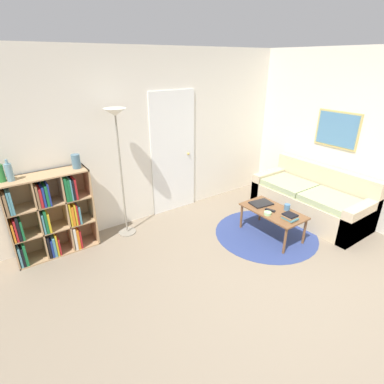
# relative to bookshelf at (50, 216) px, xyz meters

# --- Properties ---
(ground_plane) EXTENTS (14.00, 14.00, 0.00)m
(ground_plane) POSITION_rel_bookshelf_xyz_m (1.76, -2.42, -0.55)
(ground_plane) COLOR gray
(wall_back) EXTENTS (7.71, 0.11, 2.60)m
(wall_back) POSITION_rel_bookshelf_xyz_m (1.77, 0.21, 0.73)
(wall_back) COLOR silver
(wall_back) RESTS_ON ground_plane
(wall_right) EXTENTS (0.08, 5.61, 2.60)m
(wall_right) POSITION_rel_bookshelf_xyz_m (4.15, -1.12, 0.75)
(wall_right) COLOR silver
(wall_right) RESTS_ON ground_plane
(rug) EXTENTS (1.51, 1.51, 0.01)m
(rug) POSITION_rel_bookshelf_xyz_m (2.68, -1.34, -0.55)
(rug) COLOR navy
(rug) RESTS_ON ground_plane
(bookshelf) EXTENTS (1.03, 0.34, 1.12)m
(bookshelf) POSITION_rel_bookshelf_xyz_m (0.00, 0.00, 0.00)
(bookshelf) COLOR tan
(bookshelf) RESTS_ON ground_plane
(floor_lamp) EXTENTS (0.29, 0.29, 1.85)m
(floor_lamp) POSITION_rel_bookshelf_xyz_m (0.99, -0.10, 0.99)
(floor_lamp) COLOR gray
(floor_lamp) RESTS_ON ground_plane
(couch) EXTENTS (0.83, 1.83, 0.82)m
(couch) POSITION_rel_bookshelf_xyz_m (3.75, -1.35, -0.27)
(couch) COLOR #CCB793
(couch) RESTS_ON ground_plane
(coffee_table) EXTENTS (0.50, 0.91, 0.42)m
(coffee_table) POSITION_rel_bookshelf_xyz_m (2.71, -1.40, -0.18)
(coffee_table) COLOR brown
(coffee_table) RESTS_ON ground_plane
(laptop) EXTENTS (0.34, 0.27, 0.02)m
(laptop) POSITION_rel_bookshelf_xyz_m (2.73, -1.16, -0.13)
(laptop) COLOR black
(laptop) RESTS_ON coffee_table
(bowl) EXTENTS (0.10, 0.10, 0.04)m
(bowl) POSITION_rel_bookshelf_xyz_m (2.55, -1.45, -0.11)
(bowl) COLOR #9ED193
(bowl) RESTS_ON coffee_table
(book_stack_on_table) EXTENTS (0.17, 0.19, 0.07)m
(book_stack_on_table) POSITION_rel_bookshelf_xyz_m (2.68, -1.71, -0.10)
(book_stack_on_table) COLOR olive
(book_stack_on_table) RESTS_ON coffee_table
(cup) EXTENTS (0.08, 0.08, 0.09)m
(cup) POSITION_rel_bookshelf_xyz_m (2.88, -1.51, -0.09)
(cup) COLOR teal
(cup) RESTS_ON coffee_table
(remote) EXTENTS (0.09, 0.15, 0.02)m
(remote) POSITION_rel_bookshelf_xyz_m (2.67, -1.39, -0.13)
(remote) COLOR black
(remote) RESTS_ON coffee_table
(bottle_left) EXTENTS (0.08, 0.08, 0.26)m
(bottle_left) POSITION_rel_bookshelf_xyz_m (-0.41, 0.02, 0.68)
(bottle_left) COLOR #2D8438
(bottle_left) RESTS_ON bookshelf
(bottle_middle) EXTENTS (0.08, 0.08, 0.26)m
(bottle_middle) POSITION_rel_bookshelf_xyz_m (-0.32, -0.02, 0.68)
(bottle_middle) COLOR #6B93A3
(bottle_middle) RESTS_ON bookshelf
(vase_on_shelf) EXTENTS (0.11, 0.11, 0.18)m
(vase_on_shelf) POSITION_rel_bookshelf_xyz_m (0.43, -0.00, 0.66)
(vase_on_shelf) COLOR slate
(vase_on_shelf) RESTS_ON bookshelf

